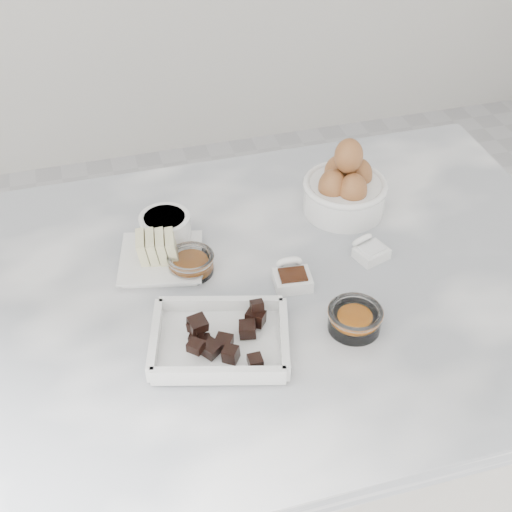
{
  "coord_description": "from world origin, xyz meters",
  "views": [
    {
      "loc": [
        -0.23,
        -0.84,
        1.74
      ],
      "look_at": [
        0.02,
        0.03,
        0.98
      ],
      "focal_mm": 50.0,
      "sensor_mm": 36.0,
      "label": 1
    }
  ],
  "objects": [
    {
      "name": "zest_bowl",
      "position": [
        0.13,
        -0.13,
        0.96
      ],
      "size": [
        0.09,
        0.09,
        0.04
      ],
      "color": "white",
      "rests_on": "marble_slab"
    },
    {
      "name": "marble_slab",
      "position": [
        0.0,
        0.0,
        0.92
      ],
      "size": [
        1.2,
        0.8,
        0.04
      ],
      "primitive_type": "cube",
      "color": "white",
      "rests_on": "cabinet"
    },
    {
      "name": "butter_plate",
      "position": [
        -0.13,
        0.1,
        0.96
      ],
      "size": [
        0.17,
        0.17,
        0.06
      ],
      "color": "white",
      "rests_on": "marble_slab"
    },
    {
      "name": "cabinet",
      "position": [
        0.0,
        0.0,
        0.45
      ],
      "size": [
        1.1,
        0.7,
        0.9
      ],
      "primitive_type": "cube",
      "color": "beige",
      "rests_on": "ground"
    },
    {
      "name": "chocolate_dish",
      "position": [
        -0.08,
        -0.12,
        0.96
      ],
      "size": [
        0.24,
        0.21,
        0.05
      ],
      "color": "white",
      "rests_on": "marble_slab"
    },
    {
      "name": "vanilla_spoon",
      "position": [
        0.07,
        -0.01,
        0.96
      ],
      "size": [
        0.07,
        0.08,
        0.05
      ],
      "color": "white",
      "rests_on": "marble_slab"
    },
    {
      "name": "honey_bowl",
      "position": [
        -0.08,
        0.07,
        0.96
      ],
      "size": [
        0.08,
        0.08,
        0.04
      ],
      "color": "white",
      "rests_on": "marble_slab"
    },
    {
      "name": "sugar_ramekin",
      "position": [
        -0.11,
        0.16,
        0.97
      ],
      "size": [
        0.09,
        0.09,
        0.05
      ],
      "color": "white",
      "rests_on": "marble_slab"
    },
    {
      "name": "egg_bowl",
      "position": [
        0.23,
        0.16,
        0.99
      ],
      "size": [
        0.16,
        0.16,
        0.15
      ],
      "color": "white",
      "rests_on": "marble_slab"
    },
    {
      "name": "room_shell",
      "position": [
        0.0,
        0.0,
        1.4
      ],
      "size": [
        4.0,
        4.0,
        2.8
      ],
      "primitive_type": null,
      "color": "silver",
      "rests_on": "ground"
    },
    {
      "name": "salt_spoon",
      "position": [
        0.22,
        0.02,
        0.95
      ],
      "size": [
        0.06,
        0.08,
        0.04
      ],
      "color": "white",
      "rests_on": "marble_slab"
    }
  ]
}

